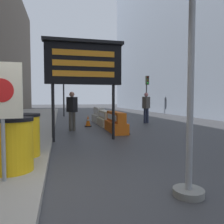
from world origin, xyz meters
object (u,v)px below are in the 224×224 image
warning_sign (2,99)px  traffic_cone_mid (125,127)px  jersey_barrier_orange_far (116,123)px  barrel_drum_foreground (12,144)px  traffic_cone_near (88,121)px  traffic_light_near_curb (64,82)px  jersey_barrier_white (99,116)px  jersey_barrier_cream (105,119)px  pedestrian_worker (146,105)px  traffic_light_far_side (147,86)px  barrel_drum_middle (23,135)px  message_board (84,64)px  pedestrian_passerby (72,108)px

warning_sign → traffic_cone_mid: 5.91m
traffic_cone_mid → jersey_barrier_orange_far: bearing=109.0°
barrel_drum_foreground → warning_sign: warning_sign is taller
barrel_drum_foreground → traffic_cone_near: size_ratio=1.60×
traffic_cone_near → traffic_light_near_curb: bearing=98.4°
jersey_barrier_orange_far → jersey_barrier_white: (-0.00, 4.16, 0.02)m
jersey_barrier_cream → traffic_cone_mid: (0.22, -2.95, -0.06)m
barrel_drum_foreground → pedestrian_worker: 9.81m
traffic_cone_near → jersey_barrier_orange_far: bearing=-66.8°
warning_sign → traffic_light_far_side: traffic_light_far_side is taller
barrel_drum_middle → traffic_light_near_curb: size_ratio=0.24×
traffic_light_far_side → message_board: bearing=-120.7°
barrel_drum_middle → pedestrian_worker: 8.99m
jersey_barrier_orange_far → pedestrian_passerby: (-1.78, 0.83, 0.64)m
message_board → traffic_cone_near: message_board is taller
jersey_barrier_orange_far → pedestrian_worker: 4.09m
warning_sign → barrel_drum_middle: bearing=88.1°
barrel_drum_foreground → jersey_barrier_white: 9.56m
barrel_drum_foreground → traffic_cone_mid: bearing=51.8°
warning_sign → traffic_cone_near: warning_sign is taller
jersey_barrier_white → pedestrian_worker: (2.63, -1.11, 0.65)m
traffic_cone_mid → traffic_light_far_side: traffic_light_far_side is taller
traffic_light_far_side → pedestrian_worker: (-3.27, -7.80, -1.60)m
jersey_barrier_orange_far → jersey_barrier_white: bearing=90.0°
barrel_drum_foreground → pedestrian_passerby: 5.88m
message_board → jersey_barrier_cream: 4.75m
barrel_drum_foreground → pedestrian_passerby: size_ratio=0.54×
barrel_drum_middle → jersey_barrier_cream: size_ratio=0.55×
jersey_barrier_orange_far → pedestrian_worker: bearing=49.3°
pedestrian_passerby → jersey_barrier_cream: bearing=94.4°
traffic_light_far_side → traffic_cone_mid: bearing=-116.3°
message_board → traffic_cone_mid: message_board is taller
message_board → traffic_cone_mid: (1.73, 0.98, -2.27)m
jersey_barrier_orange_far → pedestrian_passerby: size_ratio=1.14×
jersey_barrier_cream → traffic_light_near_curb: size_ratio=0.45×
message_board → pedestrian_passerby: 2.90m
pedestrian_worker → pedestrian_passerby: pedestrian_worker is taller
barrel_drum_foreground → jersey_barrier_cream: barrel_drum_foreground is taller
traffic_light_near_curb → message_board: bearing=-87.5°
jersey_barrier_white → traffic_cone_mid: size_ratio=2.79×
barrel_drum_middle → warning_sign: size_ratio=0.52×
traffic_cone_near → traffic_light_far_side: bearing=52.0°
traffic_cone_near → pedestrian_passerby: (-0.87, -1.30, 0.73)m
jersey_barrier_white → pedestrian_passerby: size_ratio=0.94×
traffic_cone_mid → traffic_light_near_curb: traffic_light_near_curb is taller
barrel_drum_foreground → message_board: 4.13m
jersey_barrier_orange_far → traffic_light_near_curb: 9.82m
traffic_cone_near → pedestrian_passerby: size_ratio=0.34×
traffic_cone_mid → traffic_light_far_side: bearing=63.7°
jersey_barrier_orange_far → barrel_drum_middle: bearing=-128.6°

